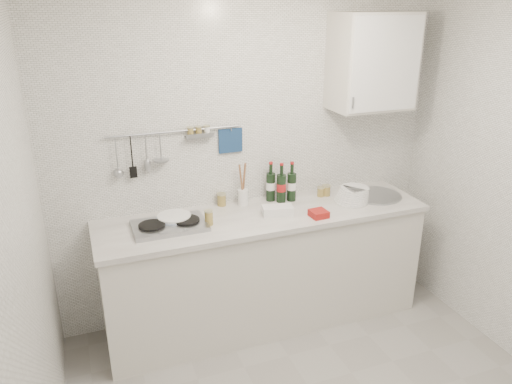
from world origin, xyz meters
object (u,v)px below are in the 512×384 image
(plate_stack_hob, at_px, (173,219))
(wine_bottles, at_px, (281,182))
(utensil_crock, at_px, (243,195))
(wall_cabinet, at_px, (373,62))
(plate_stack_sink, at_px, (353,195))

(plate_stack_hob, xyz_separation_m, wine_bottles, (0.87, 0.10, 0.13))
(wine_bottles, height_order, utensil_crock, utensil_crock)
(wine_bottles, distance_m, utensil_crock, 0.31)
(wall_cabinet, relative_size, utensil_crock, 2.08)
(plate_stack_hob, bearing_deg, wine_bottles, 6.68)
(plate_stack_sink, bearing_deg, plate_stack_hob, 175.97)
(wall_cabinet, bearing_deg, wine_bottles, 175.33)
(plate_stack_hob, height_order, plate_stack_sink, plate_stack_sink)
(plate_stack_sink, relative_size, utensil_crock, 0.84)
(wall_cabinet, bearing_deg, utensil_crock, 174.96)
(plate_stack_sink, bearing_deg, wall_cabinet, 39.04)
(wine_bottles, bearing_deg, plate_stack_hob, -173.32)
(wall_cabinet, xyz_separation_m, plate_stack_hob, (-1.56, -0.04, -1.00))
(plate_stack_hob, bearing_deg, plate_stack_sink, -4.03)
(plate_stack_hob, xyz_separation_m, utensil_crock, (0.57, 0.13, 0.05))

